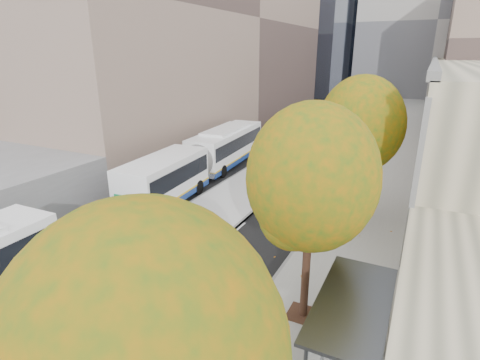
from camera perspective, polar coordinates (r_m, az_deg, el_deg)
The scene contains 9 objects.
bus_platform at distance 35.74m, azimuth 8.63°, elevation 4.14°, with size 4.25×150.00×0.15m, color silver.
sidewalk at distance 34.29m, azimuth 21.42°, elevation 2.35°, with size 4.75×150.00×0.08m, color gray.
building_midrise at distance 48.76m, azimuth -11.11°, elevation 22.61°, with size 24.00×46.00×25.00m, color gray.
building_far_block at distance 94.21m, azimuth 27.90°, elevation 20.44°, with size 30.00×18.00×30.00m, color #AFAAA1.
bus_shelter at distance 11.29m, azimuth 17.65°, elevation -19.26°, with size 1.90×4.40×2.53m.
tree_c at distance 11.99m, azimuth 10.90°, elevation 0.30°, with size 4.20×4.20×7.28m.
tree_d at distance 20.53m, azimuth 17.96°, elevation 8.03°, with size 4.40×4.40×7.60m.
bus_far at distance 28.01m, azimuth -5.39°, elevation 3.45°, with size 3.77×17.82×2.95m.
distant_car at distance 44.01m, azimuth 7.82°, elevation 7.70°, with size 1.52×3.79×1.29m, color silver.
Camera 1 is at (6.53, 1.99, 8.99)m, focal length 28.00 mm.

